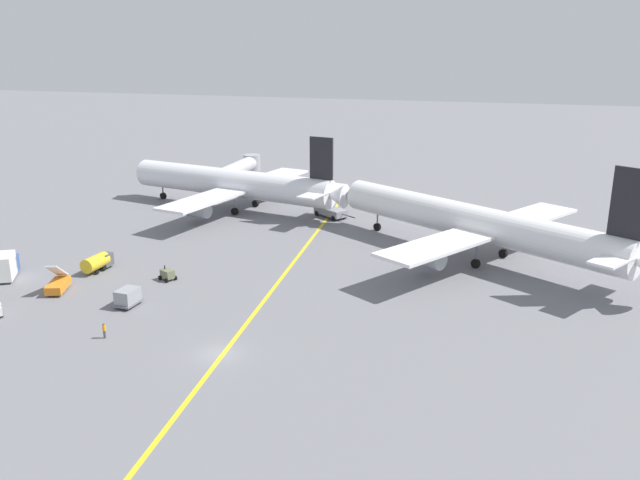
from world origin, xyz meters
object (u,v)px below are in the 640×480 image
object	(u,v)px
airliner_at_gate_left	(233,184)
gse_gpu_cart_small	(167,274)
ground_crew_ramp_agent_by_cones	(104,330)
pushback_tug	(330,210)
gse_catering_truck_tall	(5,266)
airliner_being_pushed	(476,223)
gse_fuel_bowser_stubby	(98,262)
gse_stair_truck_yellow	(58,284)
jet_bridge	(242,167)
gse_container_dolly_flat	(128,297)

from	to	relation	value
airliner_at_gate_left	gse_gpu_cart_small	xyz separation A→B (m)	(7.45, -37.66, -4.12)
ground_crew_ramp_agent_by_cones	pushback_tug	bearing A→B (deg)	80.82
gse_catering_truck_tall	airliner_being_pushed	bearing A→B (deg)	24.54
gse_fuel_bowser_stubby	airliner_at_gate_left	bearing A→B (deg)	84.67
gse_gpu_cart_small	gse_catering_truck_tall	xyz separation A→B (m)	(-20.98, -5.75, 0.96)
ground_crew_ramp_agent_by_cones	gse_fuel_bowser_stubby	bearing A→B (deg)	126.77
pushback_tug	gse_gpu_cart_small	world-z (taller)	pushback_tug
gse_stair_truck_yellow	gse_gpu_cart_small	bearing A→B (deg)	34.95
gse_catering_truck_tall	gse_fuel_bowser_stubby	xyz separation A→B (m)	(10.04, 6.09, -0.42)
pushback_tug	gse_catering_truck_tall	distance (m)	54.12
pushback_tug	gse_stair_truck_yellow	bearing A→B (deg)	-116.55
gse_gpu_cart_small	gse_fuel_bowser_stubby	size ratio (longest dim) A/B	0.52
jet_bridge	pushback_tug	bearing A→B (deg)	-39.00
pushback_tug	jet_bridge	size ratio (longest dim) A/B	0.49
airliner_being_pushed	jet_bridge	size ratio (longest dim) A/B	2.62
gse_gpu_cart_small	gse_catering_truck_tall	distance (m)	21.77
gse_fuel_bowser_stubby	ground_crew_ramp_agent_by_cones	world-z (taller)	gse_fuel_bowser_stubby
gse_catering_truck_tall	jet_bridge	world-z (taller)	jet_bridge
airliner_at_gate_left	jet_bridge	xyz separation A→B (m)	(-7.66, 21.44, -1.12)
ground_crew_ramp_agent_by_cones	jet_bridge	size ratio (longest dim) A/B	0.10
airliner_at_gate_left	gse_stair_truck_yellow	bearing A→B (deg)	-94.63
gse_gpu_cart_small	gse_fuel_bowser_stubby	bearing A→B (deg)	178.19
airliner_at_gate_left	airliner_being_pushed	world-z (taller)	airliner_being_pushed
gse_container_dolly_flat	pushback_tug	bearing A→B (deg)	76.22
pushback_tug	gse_container_dolly_flat	distance (m)	48.25
pushback_tug	ground_crew_ramp_agent_by_cones	bearing A→B (deg)	-99.18
pushback_tug	ground_crew_ramp_agent_by_cones	xyz separation A→B (m)	(-8.94, -55.27, -0.32)
airliner_being_pushed	gse_catering_truck_tall	xyz separation A→B (m)	(-59.13, -27.00, -3.53)
jet_bridge	airliner_being_pushed	bearing A→B (deg)	-35.39
gse_stair_truck_yellow	gse_fuel_bowser_stubby	xyz separation A→B (m)	(0.19, 8.12, 0.31)
airliner_at_gate_left	ground_crew_ramp_agent_by_cones	world-z (taller)	airliner_at_gate_left
airliner_being_pushed	gse_fuel_bowser_stubby	xyz separation A→B (m)	(-49.09, -20.90, -3.95)
gse_gpu_cart_small	ground_crew_ramp_agent_by_cones	size ratio (longest dim) A/B	1.51
gse_catering_truck_tall	gse_gpu_cart_small	bearing A→B (deg)	15.32
gse_fuel_bowser_stubby	airliner_being_pushed	bearing A→B (deg)	23.07
gse_catering_truck_tall	jet_bridge	distance (m)	65.14
airliner_being_pushed	gse_gpu_cart_small	size ratio (longest dim) A/B	18.14
gse_fuel_bowser_stubby	jet_bridge	distance (m)	58.95
gse_stair_truck_yellow	gse_catering_truck_tall	bearing A→B (deg)	168.37
airliner_at_gate_left	pushback_tug	xyz separation A→B (m)	(18.96, -0.12, -3.70)
gse_gpu_cart_small	gse_container_dolly_flat	bearing A→B (deg)	-89.87
gse_container_dolly_flat	jet_bridge	size ratio (longest dim) A/B	0.18
pushback_tug	gse_container_dolly_flat	world-z (taller)	pushback_tug
airliner_being_pushed	gse_container_dolly_flat	distance (m)	49.05
airliner_at_gate_left	jet_bridge	bearing A→B (deg)	109.67
pushback_tug	gse_container_dolly_flat	bearing A→B (deg)	-103.78
pushback_tug	gse_stair_truck_yellow	world-z (taller)	gse_stair_truck_yellow
airliner_at_gate_left	airliner_being_pushed	bearing A→B (deg)	-19.79
gse_gpu_cart_small	ground_crew_ramp_agent_by_cones	world-z (taller)	gse_gpu_cart_small
gse_gpu_cart_small	jet_bridge	bearing A→B (deg)	104.34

